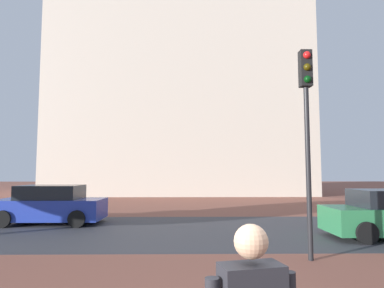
{
  "coord_description": "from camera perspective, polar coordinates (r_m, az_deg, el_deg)",
  "views": [
    {
      "loc": [
        -0.11,
        -2.46,
        2.06
      ],
      "look_at": [
        0.09,
        10.76,
        3.17
      ],
      "focal_mm": 31.12,
      "sensor_mm": 36.0,
      "label": 1
    }
  ],
  "objects": [
    {
      "name": "traffic_light_pole",
      "position": [
        8.54,
        19.08,
        5.12
      ],
      "size": [
        0.28,
        0.34,
        5.04
      ],
      "color": "black",
      "rests_on": "ground_plane"
    },
    {
      "name": "landmark_building",
      "position": [
        34.33,
        -2.14,
        11.29
      ],
      "size": [
        23.79,
        11.39,
        38.95
      ],
      "color": "beige",
      "rests_on": "ground_plane"
    },
    {
      "name": "street_asphalt_strip",
      "position": [
        12.21,
        -0.35,
        -14.52
      ],
      "size": [
        120.0,
        6.96,
        0.0
      ],
      "primitive_type": "cube",
      "color": "#38383D",
      "rests_on": "ground_plane"
    },
    {
      "name": "ground_plane",
      "position": [
        12.63,
        -0.37,
        -14.21
      ],
      "size": [
        120.0,
        120.0,
        0.0
      ],
      "primitive_type": "plane",
      "color": "brown"
    },
    {
      "name": "car_blue",
      "position": [
        14.69,
        -23.07,
        -9.63
      ],
      "size": [
        4.15,
        2.1,
        1.53
      ],
      "color": "#23389E",
      "rests_on": "ground_plane"
    }
  ]
}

